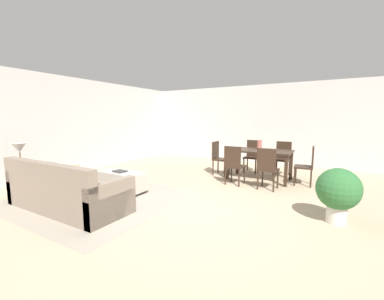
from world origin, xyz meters
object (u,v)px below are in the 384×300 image
dining_chair_far_left (252,154)px  potted_plant (338,191)px  couch (65,192)px  dining_chair_near_right (267,166)px  dining_table (260,154)px  book_on_ottoman (120,171)px  dining_chair_far_right (283,156)px  dining_chair_head_west (219,156)px  vase_centerpiece (259,145)px  dining_chair_near_left (234,163)px  ottoman_table (122,181)px  dining_chair_head_east (308,163)px  table_lamp (19,149)px  side_table (22,175)px

dining_chair_far_left → potted_plant: (2.12, -2.86, -0.03)m
couch → dining_chair_near_right: bearing=46.7°
dining_table → book_on_ottoman: dining_table is taller
dining_chair_near_right → dining_chair_far_left: (-0.81, 1.66, 0.00)m
dining_chair_far_left → dining_chair_far_right: bearing=-0.1°
dining_chair_head_west → vase_centerpiece: size_ratio=3.65×
dining_chair_near_left → dining_chair_head_west: 1.11m
ottoman_table → dining_chair_head_east: size_ratio=1.14×
dining_chair_near_right → dining_chair_far_right: same height
dining_chair_far_right → potted_plant: (1.28, -2.86, -0.03)m
dining_chair_far_left → potted_plant: size_ratio=1.11×
ottoman_table → table_lamp: table_lamp is taller
vase_centerpiece → table_lamp: bearing=-135.1°
side_table → dining_chair_far_left: dining_chair_far_left is taller
couch → dining_table: 4.42m
dining_chair_far_left → book_on_ottoman: 3.84m
dining_chair_head_east → book_on_ottoman: size_ratio=3.54×
dining_chair_near_right → dining_chair_far_right: (0.03, 1.66, 0.00)m
dining_chair_head_east → dining_chair_head_west: bearing=179.9°
dining_chair_near_left → ottoman_table: bearing=-137.3°
book_on_ottoman → potted_plant: (3.97, 0.51, 0.05)m
dining_chair_far_left → dining_chair_near_left: bearing=-88.5°
couch → book_on_ottoman: (0.07, 1.18, 0.15)m
side_table → dining_table: (3.78, 3.73, 0.23)m
ottoman_table → dining_chair_near_left: dining_chair_near_left is taller
table_lamp → dining_chair_head_west: (2.65, 3.71, -0.43)m
dining_chair_near_left → dining_chair_near_right: bearing=-1.2°
couch → dining_chair_head_east: size_ratio=2.49×
table_lamp → dining_chair_far_left: size_ratio=0.57×
ottoman_table → dining_chair_head_east: (3.34, 2.52, 0.28)m
book_on_ottoman → dining_chair_head_west: bearing=65.9°
dining_chair_near_left → book_on_ottoman: 2.56m
dining_chair_near_left → vase_centerpiece: bearing=67.3°
side_table → vase_centerpiece: size_ratio=2.15×
dining_table → dining_chair_near_right: dining_chair_near_right is taller
couch → dining_table: couch is taller
ottoman_table → dining_chair_head_east: dining_chair_head_east is taller
dining_chair_far_left → dining_chair_head_west: bearing=-130.4°
dining_chair_head_west → dining_chair_head_east: bearing=-0.1°
dining_chair_far_right → dining_chair_head_west: bearing=-151.8°
potted_plant → side_table: bearing=-162.9°
potted_plant → dining_chair_near_right: bearing=137.5°
table_lamp → book_on_ottoman: table_lamp is taller
ottoman_table → potted_plant: potted_plant is taller
side_table → table_lamp: 0.52m
dining_chair_head_west → book_on_ottoman: 2.78m
couch → vase_centerpiece: vase_centerpiece is taller
dining_chair_far_right → dining_chair_head_west: 1.76m
table_lamp → dining_chair_near_right: table_lamp is taller
couch → dining_chair_head_east: (3.45, 3.72, 0.22)m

